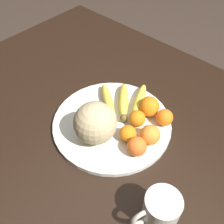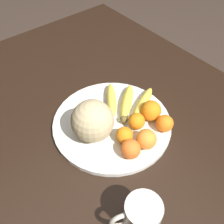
% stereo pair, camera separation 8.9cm
% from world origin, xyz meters
% --- Properties ---
extents(ground_plane, '(12.00, 12.00, 0.00)m').
position_xyz_m(ground_plane, '(0.00, 0.00, 0.00)').
color(ground_plane, '#382B23').
extents(kitchen_table, '(1.60, 1.07, 0.71)m').
position_xyz_m(kitchen_table, '(0.00, 0.00, 0.63)').
color(kitchen_table, black).
rests_on(kitchen_table, ground_plane).
extents(fruit_bowl, '(0.42, 0.42, 0.02)m').
position_xyz_m(fruit_bowl, '(-0.02, -0.03, 0.72)').
color(fruit_bowl, silver).
rests_on(fruit_bowl, kitchen_table).
extents(melon, '(0.14, 0.14, 0.14)m').
position_xyz_m(melon, '(-0.02, -0.11, 0.80)').
color(melon, tan).
rests_on(melon, fruit_bowl).
extents(banana_bunch, '(0.23, 0.23, 0.04)m').
position_xyz_m(banana_bunch, '(-0.05, 0.07, 0.75)').
color(banana_bunch, brown).
rests_on(banana_bunch, fruit_bowl).
extents(orange_front_left, '(0.06, 0.06, 0.06)m').
position_xyz_m(orange_front_left, '(0.05, 0.02, 0.76)').
color(orange_front_left, orange).
rests_on(orange_front_left, fruit_bowl).
extents(orange_front_right, '(0.06, 0.06, 0.06)m').
position_xyz_m(orange_front_right, '(0.12, -0.07, 0.76)').
color(orange_front_right, orange).
rests_on(orange_front_right, fruit_bowl).
extents(orange_mid_center, '(0.06, 0.06, 0.06)m').
position_xyz_m(orange_mid_center, '(0.11, 0.09, 0.76)').
color(orange_mid_center, orange).
rests_on(orange_mid_center, fruit_bowl).
extents(orange_back_left, '(0.07, 0.07, 0.07)m').
position_xyz_m(orange_back_left, '(0.12, -0.01, 0.76)').
color(orange_back_left, orange).
rests_on(orange_back_left, fruit_bowl).
extents(orange_back_right, '(0.06, 0.06, 0.06)m').
position_xyz_m(orange_back_right, '(0.06, -0.05, 0.75)').
color(orange_back_right, orange).
rests_on(orange_back_right, fruit_bowl).
extents(orange_top_small, '(0.07, 0.07, 0.07)m').
position_xyz_m(orange_top_small, '(0.05, 0.09, 0.76)').
color(orange_top_small, orange).
rests_on(orange_top_small, fruit_bowl).
extents(ceramic_mug, '(0.10, 0.13, 0.11)m').
position_xyz_m(ceramic_mug, '(0.29, -0.19, 0.76)').
color(ceramic_mug, beige).
rests_on(ceramic_mug, kitchen_table).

